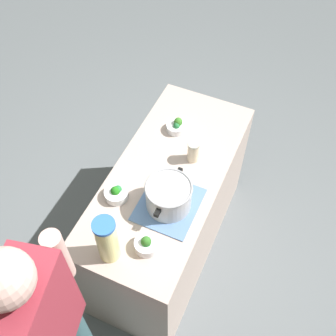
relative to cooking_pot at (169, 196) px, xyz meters
name	(u,v)px	position (x,y,z in m)	size (l,w,h in m)	color
ground_plane	(168,244)	(-0.19, -0.09, -0.96)	(8.00, 8.00, 0.00)	slate
counter_slab	(168,213)	(-0.19, -0.09, -0.53)	(1.35, 0.60, 0.87)	#B19C92
dish_cloth	(169,205)	(0.00, 0.00, -0.09)	(0.34, 0.31, 0.01)	#5779AA
cooking_pot	(169,196)	(0.00, 0.00, 0.00)	(0.31, 0.24, 0.16)	#B7B7BC
lemonade_pitcher	(107,240)	(0.37, -0.15, 0.05)	(0.11, 0.11, 0.29)	#F5F294
mason_jar	(193,151)	(-0.34, 0.00, -0.02)	(0.07, 0.07, 0.14)	beige
broccoli_bowl_front	(176,126)	(-0.51, -0.18, -0.06)	(0.11, 0.11, 0.08)	silver
broccoli_bowl_center	(116,193)	(0.06, -0.28, -0.06)	(0.13, 0.13, 0.08)	silver
broccoli_bowl_back	(146,244)	(0.27, 0.00, -0.05)	(0.12, 0.12, 0.09)	silver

